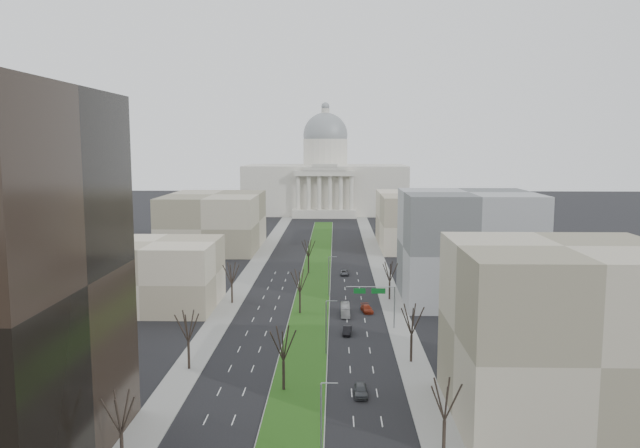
% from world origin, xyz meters
% --- Properties ---
extents(ground, '(600.00, 600.00, 0.00)m').
position_xyz_m(ground, '(0.00, 120.00, 0.00)').
color(ground, black).
rests_on(ground, ground).
extents(median, '(8.00, 222.03, 0.20)m').
position_xyz_m(median, '(0.00, 118.99, 0.10)').
color(median, '#999993').
rests_on(median, ground).
extents(sidewalk_left, '(5.00, 330.00, 0.15)m').
position_xyz_m(sidewalk_left, '(-17.50, 95.00, 0.07)').
color(sidewalk_left, gray).
rests_on(sidewalk_left, ground).
extents(sidewalk_right, '(5.00, 330.00, 0.15)m').
position_xyz_m(sidewalk_right, '(17.50, 95.00, 0.07)').
color(sidewalk_right, gray).
rests_on(sidewalk_right, ground).
extents(capitol, '(80.00, 46.00, 55.00)m').
position_xyz_m(capitol, '(0.00, 269.59, 16.31)').
color(capitol, beige).
rests_on(capitol, ground).
extents(building_beige_left, '(26.00, 22.00, 14.00)m').
position_xyz_m(building_beige_left, '(-33.00, 85.00, 7.00)').
color(building_beige_left, tan).
rests_on(building_beige_left, ground).
extents(building_tan_right, '(26.00, 24.00, 22.00)m').
position_xyz_m(building_tan_right, '(33.00, 32.00, 11.00)').
color(building_tan_right, gray).
rests_on(building_tan_right, ground).
extents(building_grey_right, '(28.00, 26.00, 24.00)m').
position_xyz_m(building_grey_right, '(34.00, 92.00, 12.00)').
color(building_grey_right, slate).
rests_on(building_grey_right, ground).
extents(building_far_left, '(30.00, 40.00, 18.00)m').
position_xyz_m(building_far_left, '(-35.00, 160.00, 9.00)').
color(building_far_left, gray).
rests_on(building_far_left, ground).
extents(building_far_right, '(30.00, 40.00, 18.00)m').
position_xyz_m(building_far_right, '(35.00, 165.00, 9.00)').
color(building_far_right, tan).
rests_on(building_far_right, ground).
extents(tree_left_near, '(5.10, 5.10, 9.18)m').
position_xyz_m(tree_left_near, '(-17.20, 18.00, 6.61)').
color(tree_left_near, black).
rests_on(tree_left_near, ground).
extents(tree_left_mid, '(5.40, 5.40, 9.72)m').
position_xyz_m(tree_left_mid, '(-17.20, 48.00, 7.00)').
color(tree_left_mid, black).
rests_on(tree_left_mid, ground).
extents(tree_left_far, '(5.28, 5.28, 9.50)m').
position_xyz_m(tree_left_far, '(-17.20, 88.00, 6.84)').
color(tree_left_far, black).
rests_on(tree_left_far, ground).
extents(tree_right_near, '(5.16, 5.16, 9.29)m').
position_xyz_m(tree_right_near, '(17.20, 22.00, 6.69)').
color(tree_right_near, black).
rests_on(tree_right_near, ground).
extents(tree_right_mid, '(5.52, 5.52, 9.94)m').
position_xyz_m(tree_right_mid, '(17.20, 52.00, 7.16)').
color(tree_right_mid, black).
rests_on(tree_right_mid, ground).
extents(tree_right_far, '(5.04, 5.04, 9.07)m').
position_xyz_m(tree_right_far, '(17.20, 92.00, 6.53)').
color(tree_right_far, black).
rests_on(tree_right_far, ground).
extents(tree_median_a, '(5.40, 5.40, 9.72)m').
position_xyz_m(tree_median_a, '(-2.00, 40.00, 7.00)').
color(tree_median_a, black).
rests_on(tree_median_a, ground).
extents(tree_median_b, '(5.40, 5.40, 9.72)m').
position_xyz_m(tree_median_b, '(-2.00, 80.00, 7.00)').
color(tree_median_b, black).
rests_on(tree_median_b, ground).
extents(tree_median_c, '(5.40, 5.40, 9.72)m').
position_xyz_m(tree_median_c, '(-2.00, 120.00, 7.00)').
color(tree_median_c, black).
rests_on(tree_median_c, ground).
extents(streetlamp_median_a, '(1.90, 0.20, 9.16)m').
position_xyz_m(streetlamp_median_a, '(3.76, 20.00, 4.81)').
color(streetlamp_median_a, gray).
rests_on(streetlamp_median_a, ground).
extents(streetlamp_median_b, '(1.90, 0.20, 9.16)m').
position_xyz_m(streetlamp_median_b, '(3.76, 55.00, 4.81)').
color(streetlamp_median_b, gray).
rests_on(streetlamp_median_b, ground).
extents(streetlamp_median_c, '(1.90, 0.20, 9.16)m').
position_xyz_m(streetlamp_median_c, '(3.76, 95.00, 4.81)').
color(streetlamp_median_c, gray).
rests_on(streetlamp_median_c, ground).
extents(mast_arm_signs, '(9.12, 0.24, 8.09)m').
position_xyz_m(mast_arm_signs, '(13.49, 70.03, 6.11)').
color(mast_arm_signs, gray).
rests_on(mast_arm_signs, ground).
extents(car_grey_near, '(1.86, 4.62, 1.57)m').
position_xyz_m(car_grey_near, '(8.70, 38.55, 0.79)').
color(car_grey_near, '#414448').
rests_on(car_grey_near, ground).
extents(car_black, '(1.89, 4.43, 1.42)m').
position_xyz_m(car_black, '(7.38, 66.44, 0.71)').
color(car_black, black).
rests_on(car_black, ground).
extents(car_red, '(2.79, 5.15, 1.42)m').
position_xyz_m(car_red, '(11.68, 81.61, 0.71)').
color(car_red, maroon).
rests_on(car_red, ground).
extents(car_grey_far, '(2.31, 4.61, 1.25)m').
position_xyz_m(car_grey_far, '(7.65, 118.18, 0.63)').
color(car_grey_far, '#4E4F55').
rests_on(car_grey_far, ground).
extents(box_van, '(1.77, 7.55, 2.10)m').
position_xyz_m(box_van, '(7.22, 79.50, 1.05)').
color(box_van, silver).
rests_on(box_van, ground).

